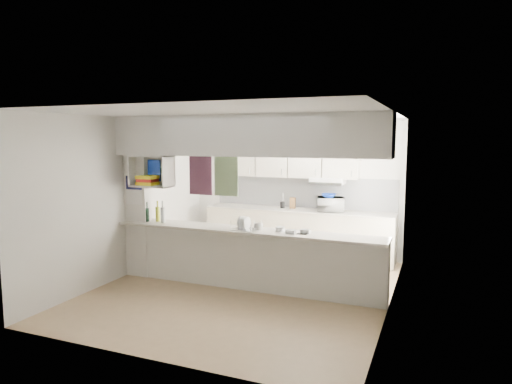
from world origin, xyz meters
The scene contains 16 objects.
floor centered at (0.00, 0.00, 0.00)m, with size 4.80×4.80×0.00m, color #A0815C.
ceiling centered at (0.00, 0.00, 2.60)m, with size 4.80×4.80×0.00m, color white.
wall_back centered at (0.00, 2.40, 1.30)m, with size 4.20×4.20×0.00m, color silver.
wall_left centered at (-2.10, 0.00, 1.30)m, with size 4.80×4.80×0.00m, color silver.
wall_right centered at (2.10, 0.00, 1.30)m, with size 4.80×4.80×0.00m, color silver.
servery_partition centered at (-0.17, 0.00, 1.66)m, with size 4.20×0.50×2.60m.
cubby_shelf centered at (-1.57, -0.06, 1.71)m, with size 0.65×0.35×0.50m.
kitchen_run centered at (0.16, 2.14, 0.83)m, with size 3.60×0.63×2.24m.
microwave centered at (0.83, 2.07, 1.05)m, with size 0.49×0.33×0.27m, color white.
bowl centered at (0.80, 2.03, 1.22)m, with size 0.27×0.27×0.07m, color #0E2EA0.
dish_rack centered at (0.05, -0.05, 1.00)m, with size 0.42×0.35×0.21m.
cup centered at (0.25, -0.08, 0.99)m, with size 0.13×0.13×0.10m, color white.
wine_bottles centered at (-1.54, -0.01, 1.05)m, with size 0.37×0.15×0.35m.
plastic_tubs centered at (0.72, 0.01, 0.95)m, with size 0.51×0.21×0.07m.
utensil_jar centered at (-0.13, 2.15, 0.98)m, with size 0.09×0.09×0.13m, color black.
knife_block centered at (0.06, 2.18, 1.03)m, with size 0.11×0.08×0.21m, color brown.
Camera 1 is at (2.67, -6.12, 2.26)m, focal length 32.00 mm.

